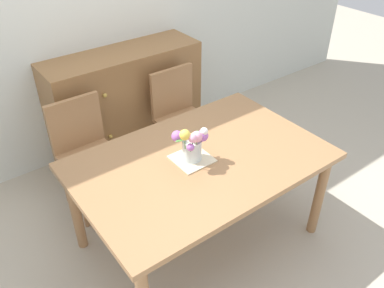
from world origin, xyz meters
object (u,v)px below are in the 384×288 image
(dining_table, at_px, (200,168))
(dresser, at_px, (127,104))
(flower_vase, at_px, (192,143))
(chair_right, at_px, (179,113))
(chair_left, at_px, (85,148))

(dining_table, relative_size, dresser, 1.16)
(dining_table, relative_size, flower_vase, 6.12)
(dining_table, bearing_deg, dresser, 82.84)
(dining_table, height_order, flower_vase, flower_vase)
(dresser, relative_size, flower_vase, 5.26)
(chair_right, bearing_deg, dresser, -58.16)
(chair_right, bearing_deg, flower_vase, 59.59)
(dining_table, relative_size, chair_right, 1.82)
(chair_left, relative_size, dresser, 0.64)
(dresser, distance_m, flower_vase, 1.39)
(chair_left, xyz_separation_m, flower_vase, (0.39, -0.87, 0.36))
(chair_left, bearing_deg, dresser, -143.69)
(chair_right, bearing_deg, dining_table, 62.98)
(dining_table, height_order, dresser, dresser)
(chair_left, bearing_deg, dining_table, 117.02)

